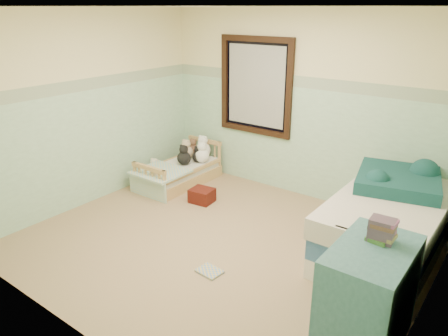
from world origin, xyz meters
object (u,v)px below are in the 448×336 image
Objects in this scene: plush_floor_tan at (156,187)px; twin_bed_frame at (387,243)px; plush_floor_cream at (155,172)px; floor_book at (210,271)px; toddler_bed_frame at (180,178)px; dresser at (367,297)px; red_pillow at (202,196)px.

plush_floor_tan is 3.11m from twin_bed_frame.
floor_book is at bearing -32.87° from plush_floor_cream.
plush_floor_cream is 0.94× the size of floor_book.
twin_bed_frame reaches higher than floor_book.
toddler_bed_frame reaches higher than floor_book.
twin_bed_frame is at bearing 100.54° from dresser.
toddler_bed_frame is 0.65× the size of twin_bed_frame.
plush_floor_cream is 0.12× the size of twin_bed_frame.
plush_floor_cream is at bearing -162.98° from toddler_bed_frame.
twin_bed_frame reaches higher than toddler_bed_frame.
toddler_bed_frame is 1.50× the size of dresser.
toddler_bed_frame is at bearing 17.02° from plush_floor_cream.
red_pillow is at bearing 137.18° from floor_book.
floor_book is (1.79, -1.03, -0.11)m from plush_floor_tan.
plush_floor_tan is 0.13× the size of twin_bed_frame.
twin_bed_frame is (3.11, -0.10, 0.03)m from toddler_bed_frame.
twin_bed_frame is (3.08, 0.42, -0.01)m from plush_floor_tan.
toddler_bed_frame is at bearing 155.69° from red_pillow.
twin_bed_frame is at bearing 53.52° from floor_book.
plush_floor_tan reaches higher than twin_bed_frame.
plush_floor_tan is 0.70m from red_pillow.
plush_floor_tan is 1.01× the size of floor_book.
plush_floor_cream is 3.50m from twin_bed_frame.
twin_bed_frame reaches higher than red_pillow.
floor_book is (-1.56, 0.01, -0.42)m from dresser.
dresser reaches higher than twin_bed_frame.
toddler_bed_frame is 0.77m from red_pillow.
red_pillow is 1.67m from floor_book.
plush_floor_cream is at bearing 169.89° from red_pillow.
plush_floor_cream reaches higher than floor_book.
red_pillow is at bearing -10.11° from plush_floor_cream.
plush_floor_tan is 2.07m from floor_book.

